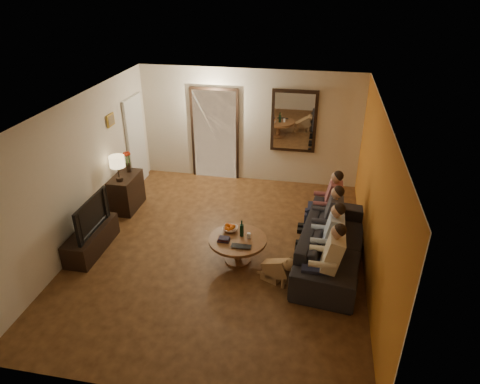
% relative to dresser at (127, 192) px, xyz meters
% --- Properties ---
extents(floor, '(5.00, 6.00, 0.01)m').
position_rel_dresser_xyz_m(floor, '(2.25, -1.13, -0.37)').
color(floor, '#412411').
rests_on(floor, ground).
extents(ceiling, '(5.00, 6.00, 0.01)m').
position_rel_dresser_xyz_m(ceiling, '(2.25, -1.13, 2.23)').
color(ceiling, white).
rests_on(ceiling, back_wall).
extents(back_wall, '(5.00, 0.02, 2.60)m').
position_rel_dresser_xyz_m(back_wall, '(2.25, 1.87, 0.93)').
color(back_wall, beige).
rests_on(back_wall, floor).
extents(front_wall, '(5.00, 0.02, 2.60)m').
position_rel_dresser_xyz_m(front_wall, '(2.25, -4.13, 0.93)').
color(front_wall, beige).
rests_on(front_wall, floor).
extents(left_wall, '(0.02, 6.00, 2.60)m').
position_rel_dresser_xyz_m(left_wall, '(-0.25, -1.13, 0.93)').
color(left_wall, beige).
rests_on(left_wall, floor).
extents(right_wall, '(0.02, 6.00, 2.60)m').
position_rel_dresser_xyz_m(right_wall, '(4.75, -1.13, 0.93)').
color(right_wall, beige).
rests_on(right_wall, floor).
extents(orange_accent, '(0.01, 6.00, 2.60)m').
position_rel_dresser_xyz_m(orange_accent, '(4.74, -1.13, 0.93)').
color(orange_accent, '#C48521').
rests_on(orange_accent, right_wall).
extents(kitchen_doorway, '(1.00, 0.06, 2.10)m').
position_rel_dresser_xyz_m(kitchen_doorway, '(1.45, 1.85, 0.68)').
color(kitchen_doorway, '#FFE0A5').
rests_on(kitchen_doorway, floor).
extents(door_trim, '(1.12, 0.04, 2.22)m').
position_rel_dresser_xyz_m(door_trim, '(1.45, 1.84, 0.68)').
color(door_trim, black).
rests_on(door_trim, floor).
extents(fridge_glimpse, '(0.45, 0.03, 1.70)m').
position_rel_dresser_xyz_m(fridge_glimpse, '(1.70, 1.86, 0.53)').
color(fridge_glimpse, silver).
rests_on(fridge_glimpse, floor).
extents(mirror_frame, '(1.00, 0.05, 1.40)m').
position_rel_dresser_xyz_m(mirror_frame, '(3.25, 1.83, 1.13)').
color(mirror_frame, black).
rests_on(mirror_frame, back_wall).
extents(mirror_glass, '(0.86, 0.02, 1.26)m').
position_rel_dresser_xyz_m(mirror_glass, '(3.25, 1.80, 1.13)').
color(mirror_glass, white).
rests_on(mirror_glass, back_wall).
extents(white_door, '(0.06, 0.85, 2.04)m').
position_rel_dresser_xyz_m(white_door, '(-0.21, 1.17, 0.65)').
color(white_door, white).
rests_on(white_door, floor).
extents(framed_art, '(0.03, 0.28, 0.24)m').
position_rel_dresser_xyz_m(framed_art, '(-0.22, 0.17, 1.48)').
color(framed_art, '#B28C33').
rests_on(framed_art, left_wall).
extents(art_canvas, '(0.01, 0.22, 0.18)m').
position_rel_dresser_xyz_m(art_canvas, '(-0.21, 0.17, 1.48)').
color(art_canvas, brown).
rests_on(art_canvas, left_wall).
extents(dresser, '(0.45, 0.83, 0.74)m').
position_rel_dresser_xyz_m(dresser, '(0.00, 0.00, 0.00)').
color(dresser, black).
rests_on(dresser, floor).
extents(table_lamp, '(0.30, 0.30, 0.54)m').
position_rel_dresser_xyz_m(table_lamp, '(0.00, -0.22, 0.64)').
color(table_lamp, beige).
rests_on(table_lamp, dresser).
extents(flower_vase, '(0.14, 0.14, 0.44)m').
position_rel_dresser_xyz_m(flower_vase, '(0.00, 0.22, 0.59)').
color(flower_vase, '#B72B13').
rests_on(flower_vase, dresser).
extents(tv_stand, '(0.45, 1.27, 0.42)m').
position_rel_dresser_xyz_m(tv_stand, '(0.00, -1.54, -0.16)').
color(tv_stand, black).
rests_on(tv_stand, floor).
extents(tv, '(1.06, 0.14, 0.61)m').
position_rel_dresser_xyz_m(tv, '(0.00, -1.54, 0.36)').
color(tv, black).
rests_on(tv, tv_stand).
extents(sofa, '(2.61, 1.30, 0.73)m').
position_rel_dresser_xyz_m(sofa, '(4.19, -1.09, -0.00)').
color(sofa, black).
rests_on(sofa, floor).
extents(person_a, '(0.60, 0.40, 1.20)m').
position_rel_dresser_xyz_m(person_a, '(4.09, -1.99, 0.23)').
color(person_a, tan).
rests_on(person_a, sofa).
extents(person_b, '(0.60, 0.40, 1.20)m').
position_rel_dresser_xyz_m(person_b, '(4.09, -1.39, 0.23)').
color(person_b, tan).
rests_on(person_b, sofa).
extents(person_c, '(0.60, 0.40, 1.20)m').
position_rel_dresser_xyz_m(person_c, '(4.09, -0.79, 0.23)').
color(person_c, tan).
rests_on(person_c, sofa).
extents(person_d, '(0.60, 0.40, 1.20)m').
position_rel_dresser_xyz_m(person_d, '(4.09, -0.19, 0.23)').
color(person_d, tan).
rests_on(person_d, sofa).
extents(dog, '(0.61, 0.45, 0.56)m').
position_rel_dresser_xyz_m(dog, '(3.33, -1.81, -0.09)').
color(dog, '#A16E4A').
rests_on(dog, floor).
extents(coffee_table, '(1.08, 1.08, 0.45)m').
position_rel_dresser_xyz_m(coffee_table, '(2.61, -1.37, -0.14)').
color(coffee_table, brown).
rests_on(coffee_table, floor).
extents(bowl, '(0.26, 0.26, 0.06)m').
position_rel_dresser_xyz_m(bowl, '(2.43, -1.15, 0.11)').
color(bowl, white).
rests_on(bowl, coffee_table).
extents(oranges, '(0.20, 0.20, 0.08)m').
position_rel_dresser_xyz_m(oranges, '(2.43, -1.15, 0.18)').
color(oranges, orange).
rests_on(oranges, bowl).
extents(wine_bottle, '(0.07, 0.07, 0.31)m').
position_rel_dresser_xyz_m(wine_bottle, '(2.66, -1.27, 0.24)').
color(wine_bottle, black).
rests_on(wine_bottle, coffee_table).
extents(wine_glass, '(0.06, 0.06, 0.10)m').
position_rel_dresser_xyz_m(wine_glass, '(2.79, -1.32, 0.13)').
color(wine_glass, silver).
rests_on(wine_glass, coffee_table).
extents(book_stack, '(0.20, 0.15, 0.07)m').
position_rel_dresser_xyz_m(book_stack, '(2.39, -1.47, 0.12)').
color(book_stack, black).
rests_on(book_stack, coffee_table).
extents(laptop, '(0.33, 0.21, 0.03)m').
position_rel_dresser_xyz_m(laptop, '(2.71, -1.65, 0.09)').
color(laptop, black).
rests_on(laptop, coffee_table).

